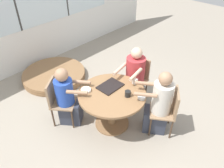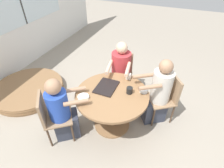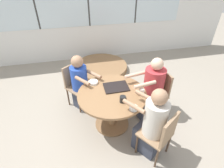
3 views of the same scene
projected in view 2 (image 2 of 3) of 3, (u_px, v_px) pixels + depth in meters
name	position (u px, v px, depth m)	size (l,w,h in m)	color
ground_plane	(112.00, 124.00, 3.04)	(16.00, 16.00, 0.00)	gray
dining_table	(112.00, 102.00, 2.72)	(1.11, 1.11, 0.71)	olive
chair_for_woman_green_shirt	(51.00, 114.00, 2.54)	(0.56, 0.56, 0.86)	#937556
chair_for_man_blue_shirt	(122.00, 71.00, 3.44)	(0.46, 0.46, 0.86)	#937556
chair_for_man_teal_shirt	(167.00, 95.00, 2.88)	(0.56, 0.56, 0.86)	#937556
person_woman_green_shirt	(62.00, 112.00, 2.58)	(0.57, 0.62, 1.11)	#333847
person_man_blue_shirt	(120.00, 75.00, 3.30)	(0.69, 0.45, 1.17)	#333847
person_man_teal_shirt	(158.00, 95.00, 2.83)	(0.57, 0.64, 1.18)	#333847
food_tray_dark	(106.00, 87.00, 2.71)	(0.40, 0.30, 0.02)	black
coffee_mug	(130.00, 90.00, 2.58)	(0.10, 0.09, 0.10)	black
milk_carton_small	(129.00, 76.00, 2.87)	(0.07, 0.07, 0.09)	silver
bowl_white_shallow	(144.00, 90.00, 2.62)	(0.12, 0.12, 0.05)	silver
bowl_cereal	(83.00, 97.00, 2.51)	(0.16, 0.16, 0.04)	white
folded_table_stack	(29.00, 89.00, 3.67)	(1.42, 1.42, 0.15)	olive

